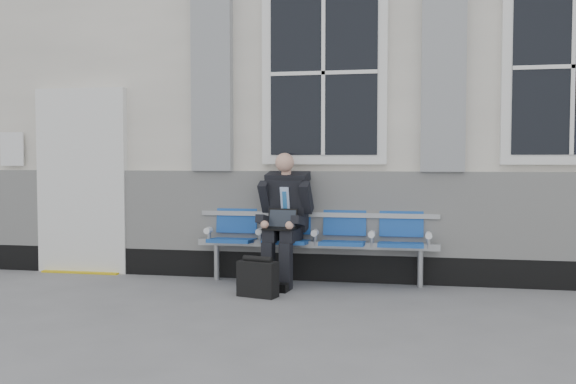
# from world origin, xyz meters

# --- Properties ---
(ground) EXTENTS (70.00, 70.00, 0.00)m
(ground) POSITION_xyz_m (0.00, 0.00, 0.00)
(ground) COLOR slate
(ground) RESTS_ON ground
(station_building) EXTENTS (14.40, 4.40, 4.49)m
(station_building) POSITION_xyz_m (-0.02, 3.47, 2.22)
(station_building) COLOR silver
(station_building) RESTS_ON ground
(bench) EXTENTS (2.60, 0.47, 0.91)m
(bench) POSITION_xyz_m (-2.22, 1.32, 0.55)
(bench) COLOR #9EA0A3
(bench) RESTS_ON ground
(businessman) EXTENTS (0.58, 0.77, 1.40)m
(businessman) POSITION_xyz_m (-2.53, 1.19, 0.76)
(businessman) COLOR black
(businessman) RESTS_ON ground
(briefcase) EXTENTS (0.42, 0.26, 0.40)m
(briefcase) POSITION_xyz_m (-2.66, 0.54, 0.18)
(briefcase) COLOR black
(briefcase) RESTS_ON ground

